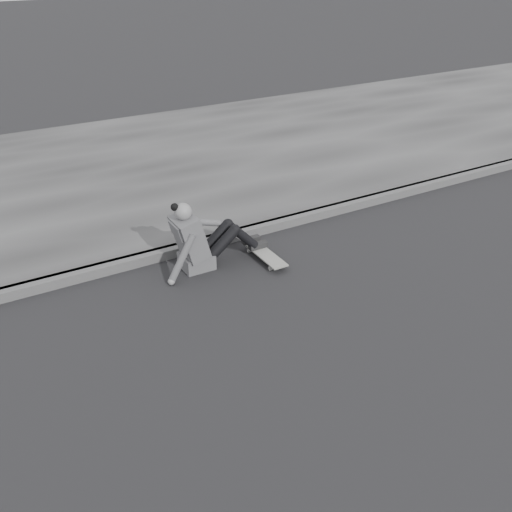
{
  "coord_description": "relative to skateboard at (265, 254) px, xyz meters",
  "views": [
    {
      "loc": [
        -5.4,
        -3.32,
        3.44
      ],
      "look_at": [
        -2.74,
        1.27,
        0.5
      ],
      "focal_mm": 40.0,
      "sensor_mm": 36.0,
      "label": 1
    }
  ],
  "objects": [
    {
      "name": "sidewalk",
      "position": [
        2.24,
        3.68,
        -0.01
      ],
      "size": [
        24.0,
        6.0,
        0.12
      ],
      "primitive_type": "cube",
      "color": "#383838",
      "rests_on": "ground"
    },
    {
      "name": "curb",
      "position": [
        2.24,
        0.66,
        -0.01
      ],
      "size": [
        24.0,
        0.16,
        0.12
      ],
      "primitive_type": "cube",
      "color": "#4A4A4A",
      "rests_on": "ground"
    },
    {
      "name": "skateboard",
      "position": [
        0.0,
        0.0,
        0.0
      ],
      "size": [
        0.2,
        0.78,
        0.09
      ],
      "color": "gray",
      "rests_on": "ground"
    },
    {
      "name": "seated_woman",
      "position": [
        -0.73,
        0.25,
        0.29
      ],
      "size": [
        1.38,
        0.46,
        0.88
      ],
      "color": "#4E4E50",
      "rests_on": "ground"
    }
  ]
}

